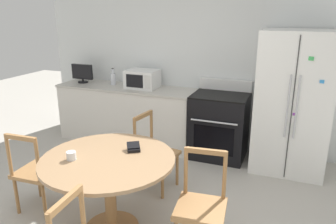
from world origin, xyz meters
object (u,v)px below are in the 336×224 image
at_px(dining_chair_right, 201,206).
at_px(oven_range, 219,125).
at_px(counter_bottle, 113,78).
at_px(dining_chair_left, 37,172).
at_px(microwave, 142,79).
at_px(candle_glass, 71,156).
at_px(dining_chair_far, 155,154).
at_px(refrigerator, 293,103).
at_px(countertop_tv, 82,73).
at_px(wallet, 133,148).

bearing_deg(dining_chair_right, oven_range, -87.89).
distance_m(counter_bottle, dining_chair_left, 2.20).
distance_m(microwave, counter_bottle, 0.53).
relative_size(counter_bottle, candle_glass, 3.11).
relative_size(dining_chair_right, dining_chair_far, 1.00).
bearing_deg(dining_chair_far, microwave, -140.34).
distance_m(microwave, candle_glass, 2.30).
height_order(refrigerator, countertop_tv, refrigerator).
relative_size(dining_chair_far, candle_glass, 10.51).
bearing_deg(dining_chair_left, refrigerator, 36.63).
relative_size(refrigerator, oven_range, 1.68).
relative_size(countertop_tv, dining_chair_far, 0.41).
relative_size(refrigerator, wallet, 10.61).
bearing_deg(dining_chair_left, oven_range, 51.39).
relative_size(countertop_tv, wallet, 2.15).
relative_size(refrigerator, countertop_tv, 4.93).
bearing_deg(microwave, dining_chair_left, -95.98).
bearing_deg(counter_bottle, countertop_tv, -175.62).
bearing_deg(refrigerator, counter_bottle, 177.50).
distance_m(oven_range, counter_bottle, 1.84).
bearing_deg(oven_range, dining_chair_right, -81.20).
bearing_deg(dining_chair_left, dining_chair_right, -2.17).
bearing_deg(countertop_tv, candle_glass, -56.84).
bearing_deg(dining_chair_left, counter_bottle, 95.27).
xyz_separation_m(dining_chair_right, candle_glass, (-1.16, -0.20, 0.36)).
distance_m(refrigerator, countertop_tv, 3.26).
height_order(countertop_tv, dining_chair_far, countertop_tv).
height_order(candle_glass, wallet, candle_glass).
relative_size(counter_bottle, dining_chair_right, 0.30).
distance_m(counter_bottle, wallet, 2.32).
xyz_separation_m(dining_chair_right, dining_chair_far, (-0.80, 0.84, 0.00)).
bearing_deg(candle_glass, counter_bottle, 111.77).
distance_m(dining_chair_far, candle_glass, 1.15).
height_order(oven_range, candle_glass, oven_range).
relative_size(oven_range, dining_chair_left, 1.20).
relative_size(microwave, counter_bottle, 1.77).
bearing_deg(countertop_tv, dining_chair_left, -67.37).
relative_size(dining_chair_far, wallet, 5.26).
xyz_separation_m(counter_bottle, wallet, (1.33, -1.89, -0.21)).
height_order(oven_range, countertop_tv, countertop_tv).
height_order(microwave, counter_bottle, microwave).
distance_m(countertop_tv, dining_chair_right, 3.38).
xyz_separation_m(countertop_tv, counter_bottle, (0.55, 0.04, -0.06)).
distance_m(refrigerator, oven_range, 1.04).
bearing_deg(countertop_tv, oven_range, -0.84).
relative_size(countertop_tv, dining_chair_left, 0.41).
height_order(microwave, countertop_tv, countertop_tv).
distance_m(microwave, dining_chair_far, 1.55).
distance_m(refrigerator, candle_glass, 2.81).
bearing_deg(dining_chair_right, refrigerator, -114.59).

